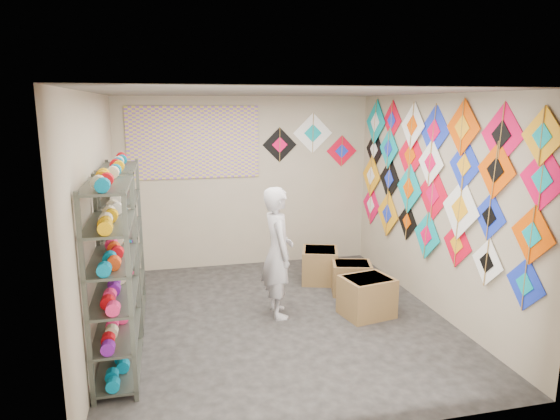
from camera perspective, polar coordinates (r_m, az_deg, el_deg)
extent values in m
plane|color=black|center=(6.24, -0.27, -12.37)|extent=(4.50, 4.50, 0.00)
plane|color=tan|center=(7.99, -3.91, 3.15)|extent=(4.00, 0.00, 4.00)
plane|color=tan|center=(3.74, 7.56, -7.25)|extent=(4.00, 0.00, 4.00)
plane|color=tan|center=(5.72, -20.21, -1.12)|extent=(0.00, 4.50, 4.50)
plane|color=tan|center=(6.55, 17.03, 0.69)|extent=(0.00, 4.50, 4.50)
plane|color=slate|center=(5.69, -0.30, 13.26)|extent=(4.50, 4.50, 0.00)
cube|color=#4C5147|center=(4.99, -18.47, -7.65)|extent=(0.40, 1.10, 1.90)
cube|color=#4C5147|center=(6.23, -17.46, -3.70)|extent=(0.40, 1.10, 1.90)
cylinder|color=#FA2467|center=(4.51, -19.06, -8.53)|extent=(0.12, 0.10, 0.12)
cylinder|color=#F94613|center=(4.69, -18.84, -7.72)|extent=(0.12, 0.10, 0.12)
cylinder|color=#ECA507|center=(4.87, -18.64, -6.97)|extent=(0.12, 0.10, 0.12)
cylinder|color=beige|center=(5.05, -18.45, -6.28)|extent=(0.12, 0.10, 0.12)
cylinder|color=red|center=(5.23, -18.27, -5.63)|extent=(0.12, 0.10, 0.12)
cylinder|color=#68138F|center=(5.42, -18.10, -5.03)|extent=(0.12, 0.10, 0.12)
cylinder|color=beige|center=(5.74, -17.84, -4.05)|extent=(0.12, 0.10, 0.12)
cylinder|color=#03739A|center=(5.93, -17.70, -3.55)|extent=(0.12, 0.10, 0.12)
cylinder|color=#FA2467|center=(6.11, -17.57, -3.08)|extent=(0.12, 0.10, 0.12)
cylinder|color=#F94613|center=(6.30, -17.45, -2.63)|extent=(0.12, 0.10, 0.12)
cylinder|color=#ECA507|center=(6.48, -17.34, -2.21)|extent=(0.12, 0.10, 0.12)
cylinder|color=beige|center=(6.67, -17.23, -1.82)|extent=(0.12, 0.10, 0.12)
cube|color=#1A33CF|center=(5.27, 26.24, -7.61)|extent=(0.01, 0.53, 0.53)
cube|color=white|center=(5.66, 22.60, -5.55)|extent=(0.02, 0.52, 0.52)
cube|color=red|center=(6.12, 19.59, -3.68)|extent=(0.02, 0.57, 0.57)
cube|color=#08A3AB|center=(6.66, 16.41, -2.80)|extent=(0.04, 0.63, 0.63)
cube|color=black|center=(7.13, 14.36, -1.29)|extent=(0.02, 0.53, 0.53)
cube|color=#FCA714|center=(7.65, 12.19, -0.43)|extent=(0.02, 0.69, 0.69)
cube|color=#F00646|center=(8.23, 10.37, 0.58)|extent=(0.01, 0.65, 0.65)
cube|color=#F64F00|center=(5.09, 26.89, -2.57)|extent=(0.02, 0.57, 0.57)
cube|color=#1A33CF|center=(5.59, 22.85, -0.67)|extent=(0.02, 0.52, 0.52)
cube|color=white|center=(5.98, 19.91, 0.12)|extent=(0.04, 0.72, 0.72)
cube|color=red|center=(6.51, 17.09, 1.74)|extent=(0.01, 0.71, 0.71)
cube|color=#08A3AB|center=(7.01, 14.53, 2.39)|extent=(0.02, 0.68, 0.68)
cube|color=black|center=(7.59, 12.41, 3.49)|extent=(0.03, 0.66, 0.66)
cube|color=#FCA714|center=(8.15, 10.38, 3.87)|extent=(0.03, 0.67, 0.67)
cube|color=#F00646|center=(4.99, 27.84, 3.14)|extent=(0.02, 0.59, 0.59)
cube|color=#F64F00|center=(5.45, 23.45, 4.20)|extent=(0.03, 0.59, 0.59)
cube|color=#1A33CF|center=(5.93, 20.34, 4.83)|extent=(0.02, 0.59, 0.59)
cube|color=white|center=(6.51, 16.84, 5.20)|extent=(0.02, 0.60, 0.60)
cube|color=red|center=(7.00, 14.70, 6.07)|extent=(0.04, 0.71, 0.71)
cube|color=#08A3AB|center=(7.56, 12.31, 6.89)|extent=(0.02, 0.60, 0.60)
cube|color=black|center=(8.06, 10.75, 6.82)|extent=(0.02, 0.63, 0.63)
cube|color=#FCA714|center=(4.97, 27.83, 7.49)|extent=(0.01, 0.54, 0.54)
cube|color=#F00646|center=(5.42, 24.03, 7.85)|extent=(0.03, 0.65, 0.65)
cube|color=#F64F00|center=(5.94, 20.16, 8.86)|extent=(0.01, 0.64, 0.64)
cube|color=#1A33CF|center=(6.48, 17.22, 8.63)|extent=(0.04, 0.68, 0.68)
cube|color=white|center=(6.92, 14.92, 9.33)|extent=(0.04, 0.63, 0.63)
cube|color=red|center=(7.51, 12.69, 9.97)|extent=(0.01, 0.58, 0.58)
cube|color=#08A3AB|center=(7.99, 10.87, 9.84)|extent=(0.04, 0.70, 0.70)
cube|color=black|center=(8.01, -0.05, 7.46)|extent=(0.56, 0.02, 0.56)
cube|color=white|center=(8.15, 3.77, 8.75)|extent=(0.65, 0.02, 0.65)
cube|color=red|center=(8.33, 7.05, 6.70)|extent=(0.52, 0.02, 0.52)
cube|color=#7F51B0|center=(7.81, -9.81, 7.60)|extent=(2.00, 0.01, 1.10)
imported|color=beige|center=(6.10, -0.26, -4.85)|extent=(0.60, 0.41, 1.62)
cube|color=brown|center=(6.35, 9.89, -9.72)|extent=(0.67, 0.60, 0.49)
cube|color=brown|center=(7.04, 8.17, -7.69)|extent=(0.63, 0.56, 0.43)
cube|color=brown|center=(7.44, 4.57, -6.31)|extent=(0.66, 0.69, 0.49)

